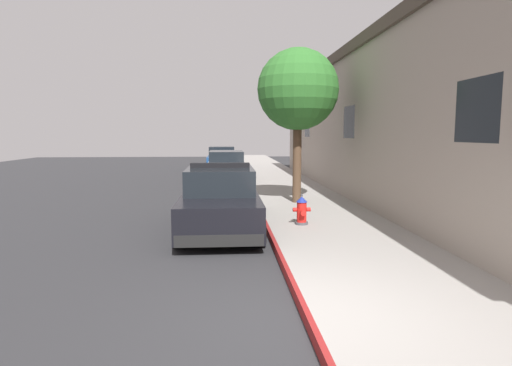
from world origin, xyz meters
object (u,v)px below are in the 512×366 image
at_px(parked_car_dark_far, 222,159).
at_px(fire_hydrant, 302,210).
at_px(street_tree, 298,90).
at_px(parked_car_silver_ahead, 226,168).
at_px(police_cruiser, 220,200).

bearing_deg(parked_car_dark_far, fire_hydrant, -83.40).
bearing_deg(street_tree, fire_hydrant, -97.58).
height_order(parked_car_dark_far, street_tree, street_tree).
xyz_separation_m(parked_car_silver_ahead, fire_hydrant, (1.83, -10.66, -0.23)).
bearing_deg(parked_car_silver_ahead, parked_car_dark_far, 92.18).
xyz_separation_m(parked_car_silver_ahead, street_tree, (2.28, -7.24, 3.05)).
height_order(police_cruiser, street_tree, street_tree).
bearing_deg(fire_hydrant, parked_car_dark_far, 96.60).
bearing_deg(police_cruiser, fire_hydrant, -9.17).
bearing_deg(fire_hydrant, police_cruiser, 170.83).
xyz_separation_m(parked_car_dark_far, street_tree, (2.57, -14.88, 3.05)).
distance_m(police_cruiser, parked_car_dark_far, 17.98).
bearing_deg(street_tree, parked_car_dark_far, 99.81).
height_order(parked_car_silver_ahead, street_tree, street_tree).
bearing_deg(parked_car_silver_ahead, fire_hydrant, -80.28).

